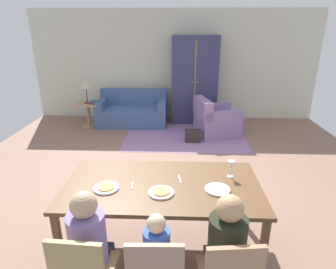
% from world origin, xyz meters
% --- Properties ---
extents(ground_plane, '(7.16, 6.20, 0.02)m').
position_xyz_m(ground_plane, '(0.00, 0.50, -0.01)').
color(ground_plane, '#896350').
extents(back_wall, '(7.16, 0.10, 2.70)m').
position_xyz_m(back_wall, '(0.00, 3.65, 1.35)').
color(back_wall, beige).
rests_on(back_wall, ground_plane).
extents(dining_table, '(2.00, 1.06, 0.76)m').
position_xyz_m(dining_table, '(-0.02, -1.23, 0.70)').
color(dining_table, brown).
rests_on(dining_table, ground_plane).
extents(plate_near_man, '(0.25, 0.25, 0.02)m').
position_xyz_m(plate_near_man, '(-0.56, -1.35, 0.77)').
color(plate_near_man, silver).
rests_on(plate_near_man, dining_table).
extents(pizza_near_man, '(0.17, 0.17, 0.01)m').
position_xyz_m(pizza_near_man, '(-0.56, -1.35, 0.78)').
color(pizza_near_man, gold).
rests_on(pizza_near_man, plate_near_man).
extents(plate_near_child, '(0.25, 0.25, 0.02)m').
position_xyz_m(plate_near_child, '(-0.02, -1.41, 0.77)').
color(plate_near_child, white).
rests_on(plate_near_child, dining_table).
extents(pizza_near_child, '(0.17, 0.17, 0.01)m').
position_xyz_m(pizza_near_child, '(-0.02, -1.41, 0.78)').
color(pizza_near_child, '#E79742').
rests_on(pizza_near_child, plate_near_child).
extents(plate_near_woman, '(0.25, 0.25, 0.02)m').
position_xyz_m(plate_near_woman, '(0.53, -1.33, 0.77)').
color(plate_near_woman, white).
rests_on(plate_near_woman, dining_table).
extents(wine_glass, '(0.07, 0.07, 0.19)m').
position_xyz_m(wine_glass, '(0.70, -1.05, 0.89)').
color(wine_glass, silver).
rests_on(wine_glass, dining_table).
extents(fork, '(0.03, 0.15, 0.01)m').
position_xyz_m(fork, '(-0.31, -1.28, 0.76)').
color(fork, silver).
rests_on(fork, dining_table).
extents(knife, '(0.04, 0.17, 0.01)m').
position_xyz_m(knife, '(0.16, -1.13, 0.76)').
color(knife, silver).
rests_on(knife, dining_table).
extents(person_man, '(0.30, 0.41, 1.11)m').
position_xyz_m(person_man, '(-0.56, -1.95, 0.51)').
color(person_man, '#2D3B51').
rests_on(person_man, ground_plane).
extents(person_child, '(0.22, 0.29, 0.92)m').
position_xyz_m(person_child, '(-0.02, -1.95, 0.43)').
color(person_child, '#3B3B4F').
rests_on(person_child, ground_plane).
extents(person_woman, '(0.30, 0.41, 1.11)m').
position_xyz_m(person_woman, '(0.53, -1.95, 0.51)').
color(person_woman, '#323844').
rests_on(person_woman, ground_plane).
extents(area_rug, '(2.60, 1.80, 0.01)m').
position_xyz_m(area_rug, '(0.29, 2.13, 0.00)').
color(area_rug, gray).
rests_on(area_rug, ground_plane).
extents(couch, '(1.67, 0.86, 0.82)m').
position_xyz_m(couch, '(-1.01, 2.99, 0.30)').
color(couch, '#415B8C').
rests_on(couch, ground_plane).
extents(armchair, '(1.04, 1.03, 0.82)m').
position_xyz_m(armchair, '(0.93, 2.32, 0.32)').
color(armchair, '#866A9E').
rests_on(armchair, ground_plane).
extents(armoire, '(1.10, 0.59, 2.10)m').
position_xyz_m(armoire, '(0.50, 3.26, 1.05)').
color(armoire, '#323457').
rests_on(armoire, ground_plane).
extents(side_table, '(0.56, 0.56, 0.58)m').
position_xyz_m(side_table, '(-2.03, 2.73, 0.38)').
color(side_table, tan).
rests_on(side_table, ground_plane).
extents(table_lamp, '(0.26, 0.26, 0.54)m').
position_xyz_m(table_lamp, '(-2.03, 2.73, 1.01)').
color(table_lamp, '#49373D').
rests_on(table_lamp, side_table).
extents(book_lower, '(0.22, 0.16, 0.03)m').
position_xyz_m(book_lower, '(-1.87, 2.68, 0.59)').
color(book_lower, maroon).
rests_on(book_lower, side_table).
extents(book_upper, '(0.22, 0.16, 0.03)m').
position_xyz_m(book_upper, '(-1.84, 2.76, 0.62)').
color(book_upper, '#30567D').
rests_on(book_upper, book_lower).
extents(handbag, '(0.32, 0.16, 0.26)m').
position_xyz_m(handbag, '(0.44, 1.83, 0.13)').
color(handbag, '#2D2822').
rests_on(handbag, ground_plane).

